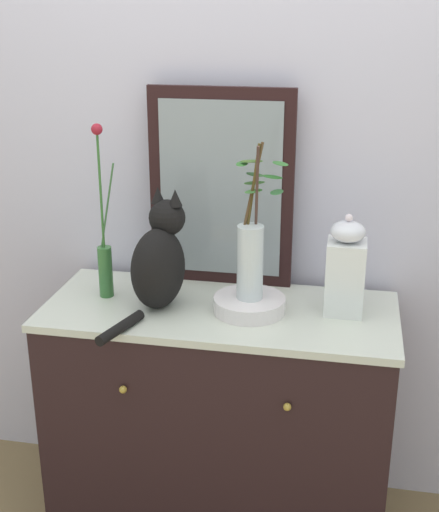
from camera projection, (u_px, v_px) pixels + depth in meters
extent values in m
cube|color=silver|center=(237.00, 148.00, 2.39)|extent=(4.40, 0.08, 2.60)
cube|color=black|center=(220.00, 421.00, 2.40)|extent=(1.13, 0.48, 0.81)
cube|color=silver|center=(220.00, 311.00, 2.25)|extent=(1.15, 0.49, 0.02)
sphere|color=#B79338|center=(123.00, 390.00, 2.13)|extent=(0.02, 0.02, 0.02)
sphere|color=#B79338|center=(287.00, 407.00, 2.03)|extent=(0.02, 0.02, 0.02)
cube|color=black|center=(221.00, 189.00, 2.35)|extent=(0.50, 0.03, 0.68)
cube|color=gray|center=(220.00, 190.00, 2.33)|extent=(0.42, 0.01, 0.60)
ellipsoid|color=black|center=(158.00, 269.00, 2.21)|extent=(0.21, 0.25, 0.27)
sphere|color=black|center=(167.00, 218.00, 2.21)|extent=(0.12, 0.12, 0.12)
cone|color=black|center=(158.00, 195.00, 2.20)|extent=(0.04, 0.04, 0.05)
cone|color=black|center=(175.00, 198.00, 2.17)|extent=(0.04, 0.04, 0.05)
cylinder|color=black|center=(120.00, 328.00, 2.08)|extent=(0.09, 0.21, 0.03)
cylinder|color=#346A33|center=(106.00, 272.00, 2.31)|extent=(0.05, 0.05, 0.17)
cylinder|color=#386D30|center=(101.00, 193.00, 2.22)|extent=(0.01, 0.01, 0.37)
sphere|color=#A31D2D|center=(97.00, 129.00, 2.15)|extent=(0.04, 0.04, 0.04)
cylinder|color=#3C6B39|center=(107.00, 206.00, 2.23)|extent=(0.06, 0.01, 0.28)
cylinder|color=white|center=(249.00, 304.00, 2.22)|extent=(0.23, 0.23, 0.05)
cylinder|color=silver|center=(250.00, 262.00, 2.17)|extent=(0.08, 0.08, 0.24)
cylinder|color=#4D3E1A|center=(251.00, 200.00, 2.11)|extent=(0.05, 0.01, 0.35)
ellipsoid|color=#3C6F33|center=(254.00, 191.00, 2.11)|extent=(0.07, 0.08, 0.01)
ellipsoid|color=#3A6739|center=(255.00, 175.00, 2.12)|extent=(0.08, 0.07, 0.01)
ellipsoid|color=#426429|center=(252.00, 161.00, 2.10)|extent=(0.08, 0.05, 0.01)
cylinder|color=#513920|center=(250.00, 199.00, 2.11)|extent=(0.07, 0.03, 0.35)
ellipsoid|color=#3E6C30|center=(254.00, 183.00, 2.13)|extent=(0.08, 0.07, 0.01)
ellipsoid|color=#34742F|center=(242.00, 164.00, 2.11)|extent=(0.04, 0.07, 0.01)
cylinder|color=#4A3129|center=(257.00, 200.00, 2.10)|extent=(0.02, 0.10, 0.35)
ellipsoid|color=#316835|center=(277.00, 192.00, 2.08)|extent=(0.05, 0.08, 0.01)
ellipsoid|color=#2F712C|center=(272.00, 177.00, 2.07)|extent=(0.08, 0.07, 0.01)
ellipsoid|color=#336C2F|center=(280.00, 164.00, 2.04)|extent=(0.07, 0.08, 0.01)
cube|color=white|center=(345.00, 277.00, 2.18)|extent=(0.12, 0.12, 0.24)
ellipsoid|color=white|center=(348.00, 232.00, 2.13)|extent=(0.11, 0.11, 0.07)
sphere|color=white|center=(349.00, 218.00, 2.11)|extent=(0.02, 0.02, 0.02)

